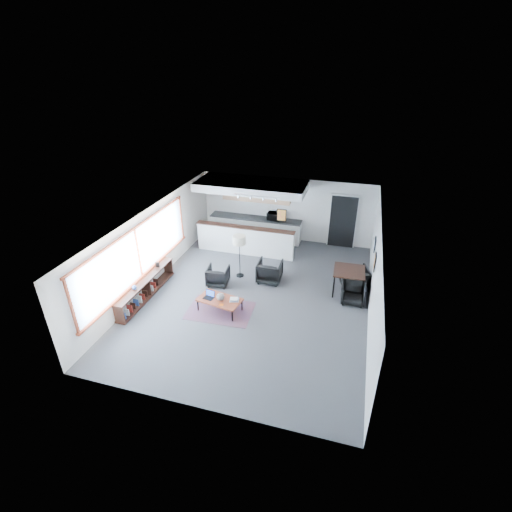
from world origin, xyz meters
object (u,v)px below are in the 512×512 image
(coffee_table, at_px, (220,300))
(laptop, at_px, (209,296))
(dining_chair_near, at_px, (353,293))
(microwave, at_px, (274,216))
(armchair_left, at_px, (218,275))
(armchair_right, at_px, (270,270))
(dining_table, at_px, (349,272))
(floor_lamp, at_px, (239,241))
(book_stack, at_px, (234,299))
(dining_chair_far, at_px, (355,279))
(ceramic_pot, at_px, (221,297))

(coffee_table, relative_size, laptop, 4.11)
(coffee_table, bearing_deg, dining_chair_near, 32.68)
(microwave, bearing_deg, coffee_table, -87.49)
(laptop, distance_m, armchair_left, 1.41)
(armchair_right, bearing_deg, dining_table, 179.20)
(laptop, xyz_separation_m, microwave, (0.72, 5.21, 0.64))
(armchair_left, bearing_deg, floor_lamp, -133.00)
(laptop, xyz_separation_m, dining_table, (3.92, 2.09, 0.26))
(armchair_left, bearing_deg, dining_chair_near, 175.86)
(book_stack, bearing_deg, laptop, -176.77)
(coffee_table, xyz_separation_m, dining_chair_far, (3.79, 2.40, -0.03))
(armchair_left, distance_m, dining_chair_near, 4.40)
(dining_table, bearing_deg, armchair_right, -179.77)
(dining_table, xyz_separation_m, dining_chair_near, (0.20, -0.51, -0.43))
(laptop, height_order, dining_chair_far, dining_chair_far)
(book_stack, distance_m, floor_lamp, 2.30)
(book_stack, distance_m, dining_chair_near, 3.69)
(ceramic_pot, distance_m, dining_table, 4.14)
(laptop, height_order, book_stack, laptop)
(coffee_table, xyz_separation_m, armchair_right, (1.00, 2.08, 0.02))
(ceramic_pot, xyz_separation_m, dining_chair_near, (3.75, 1.62, -0.22))
(armchair_left, bearing_deg, coffee_table, 106.63)
(ceramic_pot, distance_m, microwave, 5.29)
(ceramic_pot, relative_size, book_stack, 0.75)
(microwave, bearing_deg, dining_chair_near, -40.07)
(dining_table, bearing_deg, dining_chair_far, 57.36)
(laptop, distance_m, ceramic_pot, 0.38)
(coffee_table, relative_size, ceramic_pot, 5.87)
(ceramic_pot, distance_m, dining_chair_far, 4.47)
(ceramic_pot, distance_m, armchair_right, 2.33)
(laptop, distance_m, dining_chair_near, 4.41)
(coffee_table, bearing_deg, microwave, 95.75)
(armchair_right, height_order, dining_chair_far, armchair_right)
(armchair_right, relative_size, floor_lamp, 0.53)
(dining_table, bearing_deg, microwave, 135.73)
(book_stack, bearing_deg, dining_chair_near, 24.57)
(dining_table, bearing_deg, coffee_table, -149.80)
(book_stack, height_order, armchair_right, armchair_right)
(armchair_right, distance_m, floor_lamp, 1.42)
(floor_lamp, bearing_deg, dining_chair_far, 4.33)
(dining_chair_near, bearing_deg, armchair_right, 167.08)
(floor_lamp, bearing_deg, laptop, -97.00)
(book_stack, relative_size, floor_lamp, 0.20)
(dining_chair_near, relative_size, microwave, 1.12)
(coffee_table, distance_m, dining_chair_near, 4.11)
(floor_lamp, relative_size, microwave, 2.75)
(coffee_table, height_order, laptop, laptop)
(coffee_table, relative_size, microwave, 2.48)
(armchair_right, bearing_deg, dining_chair_far, -174.51)
(armchair_left, distance_m, dining_chair_far, 4.51)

